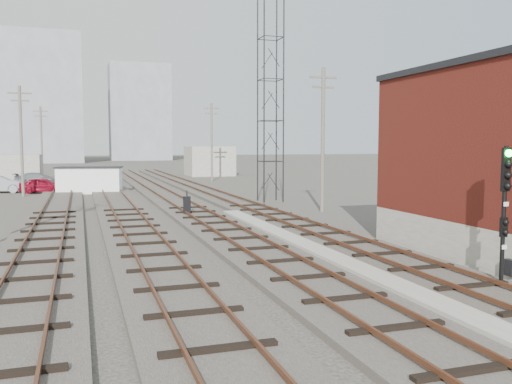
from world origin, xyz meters
name	(u,v)px	position (x,y,z in m)	size (l,w,h in m)	color
ground	(153,181)	(0.00, 60.00, 0.00)	(320.00, 320.00, 0.00)	#282621
track_right	(218,196)	(2.50, 39.00, 0.11)	(3.20, 90.00, 0.39)	#332D28
track_mid_right	(168,198)	(-1.50, 39.00, 0.11)	(3.20, 90.00, 0.39)	#332D28
track_mid_left	(116,199)	(-5.50, 39.00, 0.11)	(3.20, 90.00, 0.39)	#332D28
track_left	(60,201)	(-9.50, 39.00, 0.11)	(3.20, 90.00, 0.39)	#332D28
platform_curb	(335,261)	(0.50, 14.00, 0.13)	(0.90, 28.00, 0.26)	gray
lattice_tower	(270,100)	(5.50, 35.00, 7.50)	(1.60, 1.60, 15.00)	black
utility_pole_left_b	(21,138)	(-12.50, 45.00, 4.80)	(1.80, 0.24, 9.00)	#595147
utility_pole_left_c	(42,140)	(-12.50, 70.00, 4.80)	(1.80, 0.24, 9.00)	#595147
utility_pole_right_a	(323,136)	(6.50, 28.00, 4.80)	(1.80, 0.24, 9.00)	#595147
utility_pole_right_b	(212,140)	(6.50, 58.00, 4.80)	(1.80, 0.24, 9.00)	#595147
apartment_left	(33,99)	(-18.00, 135.00, 15.00)	(22.00, 14.00, 30.00)	gray
apartment_right	(139,113)	(8.00, 150.00, 13.00)	(16.00, 12.00, 26.00)	gray
shed_left	(1,170)	(-16.00, 60.00, 1.60)	(8.00, 5.00, 3.20)	gray
shed_right	(209,161)	(9.00, 70.00, 2.00)	(6.00, 6.00, 4.00)	gray
signal_mast	(505,205)	(3.70, 9.56, 2.49)	(0.40, 0.42, 4.20)	gray
switch_stand	(187,206)	(-2.11, 28.14, 0.69)	(0.42, 0.42, 1.46)	black
site_trailer	(90,180)	(-7.23, 46.47, 1.17)	(5.88, 3.43, 2.32)	white
car_red	(44,185)	(-11.06, 47.65, 0.69)	(1.62, 4.03, 1.37)	maroon
car_grey	(39,179)	(-12.08, 56.84, 0.69)	(1.93, 4.74, 1.38)	slate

